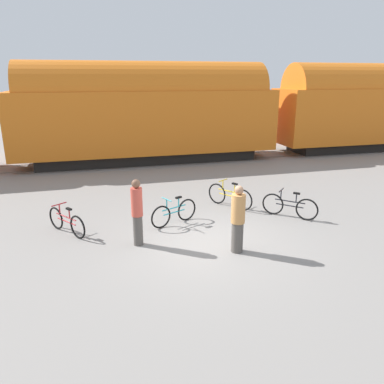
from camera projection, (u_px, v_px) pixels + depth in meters
The scene contains 10 objects.
ground_plane at pixel (208, 242), 9.97m from camera, with size 80.00×80.00×0.00m, color gray.
freight_train at pixel (147, 111), 18.68m from camera, with size 40.88×2.90×4.94m.
rail_near at pixel (151, 164), 18.79m from camera, with size 52.88×0.07×0.01m, color #4C4238.
rail_far at pixel (147, 158), 20.11m from camera, with size 52.88×0.07×0.01m, color #4C4238.
bicycle_yellow at pixel (230, 196), 12.58m from camera, with size 1.05×1.51×0.89m.
bicycle_black at pixel (289, 206), 11.65m from camera, with size 1.29×1.27×0.86m.
bicycle_teal at pixel (174, 213), 11.10m from camera, with size 1.52×0.74×0.85m.
bicycle_maroon at pixel (66, 222), 10.44m from camera, with size 1.04×1.43×0.82m.
person_in_red at pixel (137, 212), 9.58m from camera, with size 0.30×0.30×1.77m.
person_in_tan at pixel (238, 219), 9.21m from camera, with size 0.35×0.35×1.73m.
Camera 1 is at (-2.78, -8.69, 4.25)m, focal length 35.00 mm.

